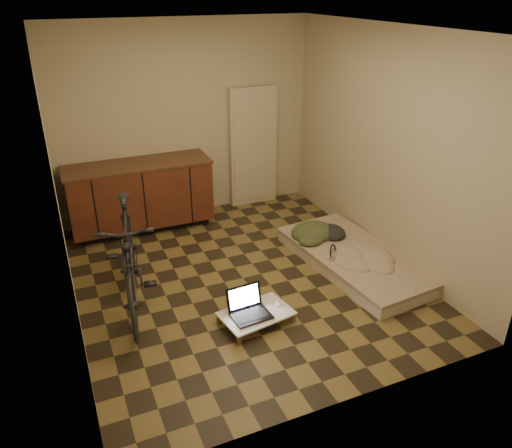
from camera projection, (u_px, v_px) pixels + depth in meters
name	position (u px, v px, depth m)	size (l,w,h in m)	color
room_shell	(241.00, 167.00, 4.99)	(3.50, 4.00, 2.60)	brown
cabinets	(140.00, 196.00, 6.49)	(1.84, 0.62, 0.91)	black
appliance_panel	(253.00, 147.00, 7.13)	(0.70, 0.10, 1.70)	beige
bicycle	(129.00, 253.00, 4.86)	(0.54, 1.84, 1.19)	black
futon	(355.00, 259.00, 5.78)	(1.12, 2.04, 0.17)	beige
clothing_pile	(318.00, 227.00, 6.07)	(0.58, 0.48, 0.23)	#384126
headphones	(333.00, 252.00, 5.60)	(0.22, 0.20, 0.14)	black
lap_desk	(256.00, 314.00, 4.79)	(0.73, 0.54, 0.11)	brown
laptop	(249.00, 309.00, 4.75)	(0.38, 0.35, 0.25)	black
mouse	(278.00, 303.00, 4.90)	(0.06, 0.10, 0.03)	white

